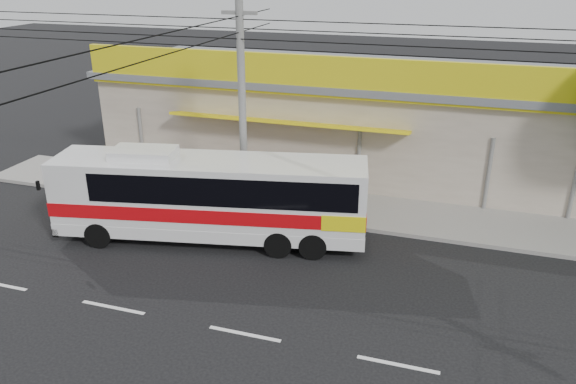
{
  "coord_description": "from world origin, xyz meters",
  "views": [
    {
      "loc": [
        4.78,
        -13.76,
        9.12
      ],
      "look_at": [
        -0.24,
        2.0,
        2.24
      ],
      "focal_mm": 35.0,
      "sensor_mm": 36.0,
      "label": 1
    }
  ],
  "objects_px": {
    "coach_bus": "(215,194)",
    "motorbike_dark": "(80,154)",
    "motorbike_red": "(209,186)",
    "utility_pole": "(240,32)"
  },
  "relations": [
    {
      "from": "utility_pole",
      "to": "motorbike_red",
      "type": "bearing_deg",
      "value": 151.26
    },
    {
      "from": "motorbike_red",
      "to": "utility_pole",
      "type": "relative_size",
      "value": 0.05
    },
    {
      "from": "motorbike_red",
      "to": "motorbike_dark",
      "type": "distance_m",
      "value": 7.77
    },
    {
      "from": "motorbike_dark",
      "to": "utility_pole",
      "type": "height_order",
      "value": "utility_pole"
    },
    {
      "from": "motorbike_red",
      "to": "motorbike_dark",
      "type": "height_order",
      "value": "motorbike_dark"
    },
    {
      "from": "coach_bus",
      "to": "motorbike_dark",
      "type": "height_order",
      "value": "coach_bus"
    },
    {
      "from": "motorbike_red",
      "to": "motorbike_dark",
      "type": "xyz_separation_m",
      "value": [
        -7.54,
        1.86,
        0.01
      ]
    },
    {
      "from": "coach_bus",
      "to": "utility_pole",
      "type": "bearing_deg",
      "value": 69.84
    },
    {
      "from": "coach_bus",
      "to": "motorbike_dark",
      "type": "xyz_separation_m",
      "value": [
        -9.23,
        4.91,
        -1.11
      ]
    },
    {
      "from": "motorbike_red",
      "to": "utility_pole",
      "type": "bearing_deg",
      "value": -141.69
    }
  ]
}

